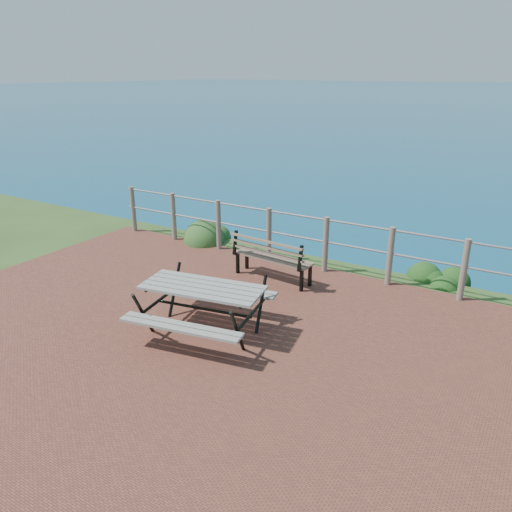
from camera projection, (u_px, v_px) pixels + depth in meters
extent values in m
cube|color=brown|center=(215.00, 358.00, 6.26)|extent=(10.00, 7.00, 0.12)
cylinder|color=#6B5B4C|center=(133.00, 209.00, 10.99)|extent=(0.10, 0.10, 1.00)
cylinder|color=#6B5B4C|center=(174.00, 217.00, 10.44)|extent=(0.10, 0.10, 1.00)
cylinder|color=#6B5B4C|center=(219.00, 225.00, 9.88)|extent=(0.10, 0.10, 1.00)
cylinder|color=#6B5B4C|center=(269.00, 234.00, 9.32)|extent=(0.10, 0.10, 1.00)
cylinder|color=#6B5B4C|center=(326.00, 245.00, 8.76)|extent=(0.10, 0.10, 1.00)
cylinder|color=#6B5B4C|center=(390.00, 256.00, 8.20)|extent=(0.10, 0.10, 1.00)
cylinder|color=#6B5B4C|center=(464.00, 270.00, 7.65)|extent=(0.10, 0.10, 1.00)
cylinder|color=slate|center=(327.00, 220.00, 8.60)|extent=(9.40, 0.04, 0.04)
cylinder|color=slate|center=(326.00, 242.00, 8.74)|extent=(9.40, 0.04, 0.04)
cube|color=gray|center=(202.00, 287.00, 6.62)|extent=(1.72, 0.95, 0.04)
cube|color=gray|center=(203.00, 306.00, 6.71)|extent=(1.64, 0.52, 0.04)
cube|color=gray|center=(203.00, 306.00, 6.71)|extent=(1.64, 0.52, 0.04)
cylinder|color=black|center=(203.00, 309.00, 6.73)|extent=(1.38, 0.29, 0.04)
cube|color=brown|center=(273.00, 258.00, 8.45)|extent=(1.45, 0.48, 0.03)
cube|color=brown|center=(273.00, 244.00, 8.36)|extent=(1.42, 0.23, 0.32)
cube|color=black|center=(273.00, 269.00, 8.52)|extent=(0.05, 0.06, 0.39)
cube|color=black|center=(273.00, 269.00, 8.52)|extent=(0.05, 0.06, 0.39)
cube|color=black|center=(273.00, 269.00, 8.52)|extent=(0.05, 0.06, 0.39)
cube|color=black|center=(273.00, 269.00, 8.52)|extent=(0.05, 0.06, 0.39)
ellipsoid|color=#1C4A1E|center=(210.00, 239.00, 10.68)|extent=(0.87, 0.87, 0.66)
ellipsoid|color=#173C12|center=(439.00, 279.00, 8.63)|extent=(0.81, 0.81, 0.57)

